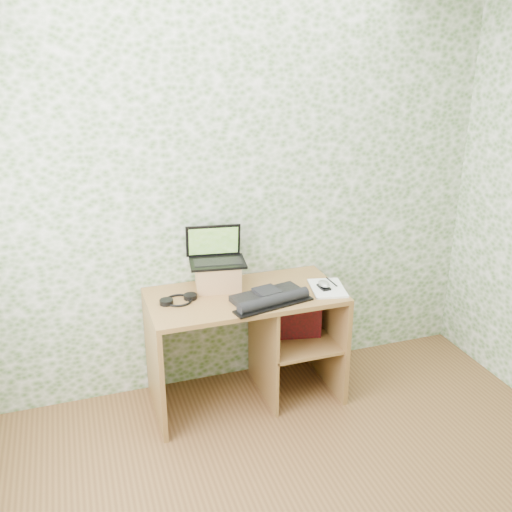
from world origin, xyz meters
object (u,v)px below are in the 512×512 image
object	(u,v)px
riser	(218,276)
laptop	(216,254)
notepad	(327,288)
keyboard	(270,298)
desk	(255,328)

from	to	relation	value
riser	laptop	world-z (taller)	laptop
riser	laptop	size ratio (longest dim) A/B	0.72
notepad	riser	bearing A→B (deg)	171.59
riser	keyboard	bearing A→B (deg)	-50.49
desk	laptop	size ratio (longest dim) A/B	3.19
keyboard	riser	bearing A→B (deg)	117.62
keyboard	notepad	xyz separation A→B (m)	(0.41, 0.05, -0.02)
desk	notepad	distance (m)	0.53
desk	riser	world-z (taller)	riser
desk	keyboard	bearing A→B (deg)	-79.54
desk	laptop	distance (m)	0.55
keyboard	notepad	world-z (taller)	keyboard
desk	notepad	size ratio (longest dim) A/B	4.16
desk	riser	distance (m)	0.42
laptop	notepad	xyz separation A→B (m)	(0.65, -0.28, -0.21)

